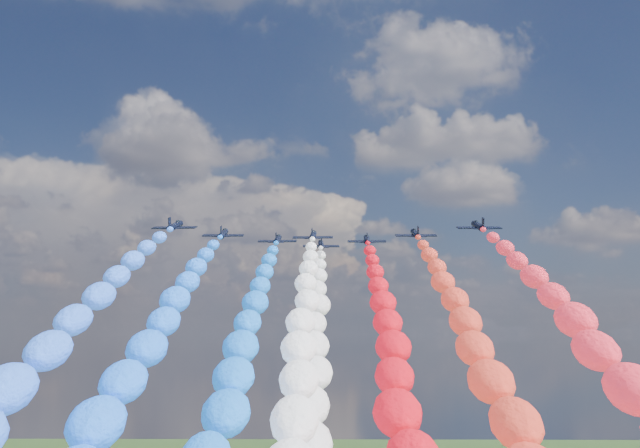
# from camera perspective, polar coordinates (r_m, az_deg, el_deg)

# --- Properties ---
(jet_0) EXTENTS (9.53, 12.59, 5.62)m
(jet_0) POSITION_cam_1_polar(r_m,az_deg,el_deg) (160.37, -10.44, -0.14)
(jet_0) COLOR black
(trail_0) EXTENTS (6.29, 125.20, 50.75)m
(trail_0) POSITION_cam_1_polar(r_m,az_deg,el_deg) (96.76, -18.28, -8.79)
(trail_0) COLOR #306AFB
(jet_1) EXTENTS (9.02, 12.23, 5.62)m
(jet_1) POSITION_cam_1_polar(r_m,az_deg,el_deg) (171.30, -7.01, -0.71)
(jet_1) COLOR black
(trail_1) EXTENTS (6.29, 125.20, 50.75)m
(trail_1) POSITION_cam_1_polar(r_m,az_deg,el_deg) (106.66, -11.95, -8.91)
(trail_1) COLOR blue
(jet_2) EXTENTS (8.94, 12.17, 5.62)m
(jet_2) POSITION_cam_1_polar(r_m,az_deg,el_deg) (180.80, -3.09, -1.14)
(jet_2) COLOR black
(trail_2) EXTENTS (6.29, 125.20, 50.75)m
(trail_2) POSITION_cam_1_polar(r_m,az_deg,el_deg) (115.49, -5.36, -8.96)
(trail_2) COLOR blue
(jet_3) EXTENTS (9.11, 12.29, 5.62)m
(jet_3) POSITION_cam_1_polar(r_m,az_deg,el_deg) (173.51, -0.51, -0.86)
(jet_3) COLOR black
(trail_3) EXTENTS (6.29, 125.20, 50.75)m
(trail_3) POSITION_cam_1_polar(r_m,az_deg,el_deg) (107.94, -1.33, -9.06)
(trail_3) COLOR white
(jet_4) EXTENTS (9.32, 12.44, 5.62)m
(jet_4) POSITION_cam_1_polar(r_m,az_deg,el_deg) (190.77, 0.08, -1.51)
(jet_4) COLOR black
(trail_4) EXTENTS (6.29, 125.20, 50.75)m
(trail_4) POSITION_cam_1_polar(r_m,az_deg,el_deg) (125.30, -0.30, -8.91)
(trail_4) COLOR white
(jet_5) EXTENTS (9.10, 12.28, 5.62)m
(jet_5) POSITION_cam_1_polar(r_m,az_deg,el_deg) (181.19, 3.40, -1.15)
(jet_5) COLOR black
(trail_5) EXTENTS (6.29, 125.20, 50.75)m
(trail_5) POSITION_cam_1_polar(r_m,az_deg,el_deg) (115.74, 4.93, -8.96)
(trail_5) COLOR red
(jet_6) EXTENTS (9.03, 12.23, 5.62)m
(jet_6) POSITION_cam_1_polar(r_m,az_deg,el_deg) (171.36, 6.93, -0.71)
(jet_6) COLOR black
(trail_6) EXTENTS (6.29, 125.20, 50.75)m
(trail_6) POSITION_cam_1_polar(r_m,az_deg,el_deg) (106.34, 10.84, -8.94)
(trail_6) COLOR red
(jet_7) EXTENTS (9.17, 12.34, 5.62)m
(jet_7) POSITION_cam_1_polar(r_m,az_deg,el_deg) (161.11, 11.39, -0.15)
(jet_7) COLOR black
(trail_7) EXTENTS (6.29, 125.20, 50.75)m
(trail_7) POSITION_cam_1_polar(r_m,az_deg,el_deg) (97.25, 18.76, -8.77)
(trail_7) COLOR #F22839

